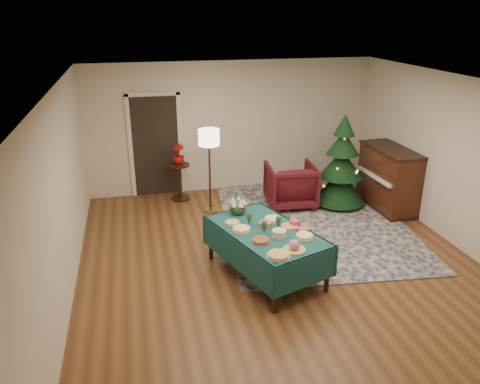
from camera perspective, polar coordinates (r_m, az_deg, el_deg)
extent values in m
plane|color=#593319|center=(7.20, 5.09, -9.08)|extent=(7.00, 7.00, 0.00)
plane|color=white|center=(6.28, 5.91, 12.65)|extent=(7.00, 7.00, 0.00)
plane|color=beige|center=(9.86, -0.98, 7.96)|extent=(6.00, 0.00, 6.00)
plane|color=beige|center=(3.87, 22.66, -16.90)|extent=(6.00, 0.00, 6.00)
plane|color=beige|center=(6.38, -21.03, -1.17)|extent=(0.00, 7.00, 7.00)
plane|color=beige|center=(8.06, 26.17, 2.63)|extent=(0.00, 7.00, 7.00)
cube|color=black|center=(9.73, -10.23, 5.42)|extent=(0.92, 0.02, 2.04)
cube|color=silver|center=(9.70, -13.20, 5.34)|extent=(0.08, 0.04, 2.14)
cube|color=silver|center=(9.75, -7.30, 5.80)|extent=(0.08, 0.04, 2.14)
cube|color=silver|center=(9.49, -10.66, 11.69)|extent=(1.08, 0.04, 0.08)
cube|color=navy|center=(8.70, 8.88, -3.57)|extent=(3.62, 4.51, 0.02)
cylinder|color=black|center=(6.04, 4.26, -11.67)|extent=(0.07, 0.07, 0.71)
cylinder|color=black|center=(7.24, -3.59, -5.64)|extent=(0.07, 0.07, 0.71)
cylinder|color=black|center=(6.54, 10.64, -9.20)|extent=(0.07, 0.07, 0.71)
cylinder|color=black|center=(7.66, 2.26, -4.01)|extent=(0.07, 0.07, 0.71)
cube|color=#13433F|center=(6.68, 3.19, -4.85)|extent=(1.59, 2.05, 0.04)
cube|color=#13433F|center=(7.44, -0.85, -3.70)|extent=(1.02, 0.38, 0.45)
cube|color=#13433F|center=(6.17, 8.05, -9.62)|extent=(1.02, 0.38, 0.45)
cube|color=#13433F|center=(7.05, 6.57, -5.32)|extent=(0.64, 1.74, 0.45)
cube|color=#13433F|center=(6.52, -0.55, -7.54)|extent=(0.64, 1.74, 0.45)
cylinder|color=silver|center=(6.01, 4.71, -7.80)|extent=(0.32, 0.32, 0.01)
cylinder|color=tan|center=(6.00, 4.72, -7.61)|extent=(0.27, 0.27, 0.03)
cylinder|color=silver|center=(6.17, 6.62, -7.05)|extent=(0.31, 0.31, 0.01)
sphere|color=#CC727A|center=(6.14, 6.65, -6.42)|extent=(0.14, 0.14, 0.14)
cylinder|color=silver|center=(6.50, 7.85, -5.57)|extent=(0.27, 0.27, 0.01)
cylinder|color=#D8D172|center=(6.49, 7.86, -5.34)|extent=(0.23, 0.23, 0.05)
cylinder|color=silver|center=(6.34, 2.57, -6.09)|extent=(0.28, 0.28, 0.01)
cylinder|color=brown|center=(6.33, 2.57, -5.89)|extent=(0.23, 0.23, 0.04)
cylinder|color=silver|center=(6.51, 4.79, -5.38)|extent=(0.23, 0.23, 0.01)
cylinder|color=tan|center=(6.49, 4.81, -5.00)|extent=(0.20, 0.20, 0.09)
cylinder|color=silver|center=(6.77, 6.03, -4.32)|extent=(0.28, 0.28, 0.01)
cylinder|color=#B2844C|center=(6.76, 6.04, -4.17)|extent=(0.23, 0.23, 0.03)
cylinder|color=silver|center=(6.65, 0.16, -4.70)|extent=(0.29, 0.29, 0.01)
cylinder|color=#D8BF7F|center=(6.64, 0.17, -4.51)|extent=(0.25, 0.25, 0.04)
cylinder|color=silver|center=(6.79, 3.11, -4.15)|extent=(0.23, 0.23, 0.01)
cylinder|color=maroon|center=(6.78, 3.11, -3.89)|extent=(0.20, 0.20, 0.06)
cylinder|color=silver|center=(6.99, 4.02, -3.41)|extent=(0.29, 0.29, 0.01)
cylinder|color=#F2EACC|center=(6.98, 4.02, -3.26)|extent=(0.24, 0.24, 0.03)
cylinder|color=silver|center=(6.85, -0.93, -3.89)|extent=(0.24, 0.24, 0.01)
cylinder|color=tan|center=(6.84, -0.94, -3.74)|extent=(0.21, 0.21, 0.03)
cone|color=#2D471E|center=(6.84, 1.12, -3.57)|extent=(0.07, 0.07, 0.09)
cylinder|color=#2D471E|center=(6.81, 1.12, -2.96)|extent=(0.08, 0.08, 0.09)
cone|color=#2D471E|center=(6.75, 4.68, -4.02)|extent=(0.07, 0.07, 0.09)
cylinder|color=#2D471E|center=(6.71, 4.70, -3.40)|extent=(0.08, 0.08, 0.09)
cone|color=#2D471E|center=(6.60, 2.96, -4.60)|extent=(0.07, 0.07, 0.09)
cylinder|color=#2D471E|center=(6.56, 2.97, -3.96)|extent=(0.08, 0.08, 0.09)
cube|color=#CE3964|center=(6.70, 7.63, -4.55)|extent=(0.18, 0.18, 0.04)
cube|color=#D43B58|center=(6.81, 6.67, -3.81)|extent=(0.15, 0.15, 0.10)
sphere|color=#1E4C1E|center=(7.15, -0.26, -1.95)|extent=(0.25, 0.25, 0.25)
cone|color=white|center=(7.13, 0.41, -1.05)|extent=(0.10, 0.10, 0.11)
cone|color=white|center=(7.19, -0.20, -0.85)|extent=(0.10, 0.10, 0.11)
cone|color=white|center=(7.14, -0.89, -1.01)|extent=(0.10, 0.10, 0.11)
cone|color=white|center=(7.05, -0.72, -1.31)|extent=(0.10, 0.10, 0.11)
cone|color=white|center=(7.04, 0.10, -1.34)|extent=(0.10, 0.10, 0.11)
sphere|color=#B20C0F|center=(7.21, 0.30, -1.43)|extent=(0.07, 0.07, 0.07)
sphere|color=#B20C0F|center=(7.21, -0.87, -1.45)|extent=(0.07, 0.07, 0.07)
sphere|color=#B20C0F|center=(7.07, -0.84, -1.92)|extent=(0.07, 0.07, 0.07)
sphere|color=#B20C0F|center=(7.07, 0.36, -1.90)|extent=(0.07, 0.07, 0.07)
imported|color=#4A0F16|center=(9.20, 6.21, 1.09)|extent=(0.97, 0.92, 0.94)
cylinder|color=#A57F3F|center=(9.07, -3.59, -2.22)|extent=(0.27, 0.27, 0.03)
cylinder|color=black|center=(8.81, -3.70, 2.06)|extent=(0.04, 0.04, 1.46)
cylinder|color=#FFEABF|center=(8.59, -3.82, 6.67)|extent=(0.39, 0.39, 0.29)
cylinder|color=black|center=(9.68, -7.24, -0.74)|extent=(0.38, 0.38, 0.04)
cylinder|color=black|center=(9.56, -7.34, 1.18)|extent=(0.08, 0.08, 0.69)
cylinder|color=black|center=(9.44, -7.44, 3.27)|extent=(0.42, 0.42, 0.03)
imported|color=#9E0C0B|center=(9.40, -7.48, 4.04)|extent=(0.23, 0.41, 0.23)
cylinder|color=black|center=(9.51, 11.91, -1.13)|extent=(0.11, 0.11, 0.15)
cone|color=black|center=(9.39, 12.07, 0.78)|extent=(1.11, 1.11, 0.64)
cone|color=black|center=(9.24, 12.28, 3.43)|extent=(0.91, 0.91, 0.55)
cone|color=black|center=(9.12, 12.49, 5.89)|extent=(0.68, 0.68, 0.46)
cone|color=black|center=(9.04, 12.66, 8.01)|extent=(0.44, 0.44, 0.41)
cube|color=black|center=(9.63, 17.28, -1.59)|extent=(0.65, 1.40, 0.08)
cube|color=#381A0E|center=(9.43, 17.65, 1.55)|extent=(0.63, 1.38, 1.13)
cube|color=black|center=(9.26, 18.05, 4.94)|extent=(0.67, 1.42, 0.05)
cube|color=white|center=(9.26, 16.18, 1.86)|extent=(0.15, 1.17, 0.06)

